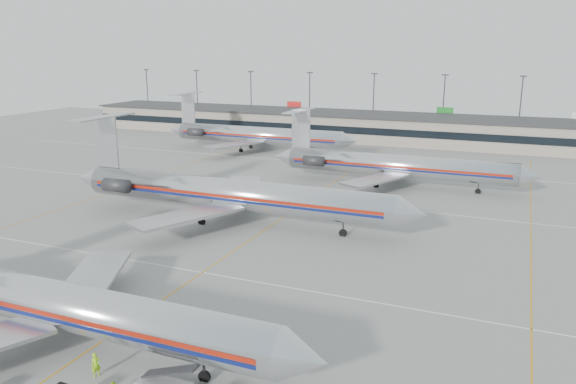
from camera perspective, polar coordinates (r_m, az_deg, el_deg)
The scene contains 10 objects.
ground at distance 49.16m, azimuth -14.86°, elevation -12.05°, with size 260.00×260.00×0.00m, color gray.
apron_markings at distance 56.61m, azimuth -8.69°, elevation -8.08°, with size 160.00×0.15×0.02m, color silver.
terminal at distance 136.51m, azimuth 10.82°, elevation 6.41°, with size 162.00×17.00×6.25m.
light_mast_row at distance 149.59m, azimuth 12.06°, elevation 9.12°, with size 163.60×0.40×15.28m.
jet_foreground at distance 46.39m, azimuth -23.90°, elevation -9.96°, with size 43.82×25.80×11.47m.
jet_second_row at distance 71.58m, azimuth -6.39°, elevation -0.08°, with size 48.88×28.78×12.79m.
jet_third_row at distance 91.37m, azimuth 10.55°, elevation 2.72°, with size 42.69×26.26×11.67m.
jet_back_row at distance 121.14m, azimuth -3.47°, elevation 5.82°, with size 44.16×27.16×12.08m.
belt_loader at distance 38.78m, azimuth -12.49°, elevation -18.51°, with size 4.51×1.54×2.37m.
ramp_worker_near at distance 41.49m, azimuth -18.93°, elevation -16.28°, with size 0.62×0.41×1.71m, color #99E815.
Camera 1 is at (27.75, -34.43, 21.48)m, focal length 35.00 mm.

